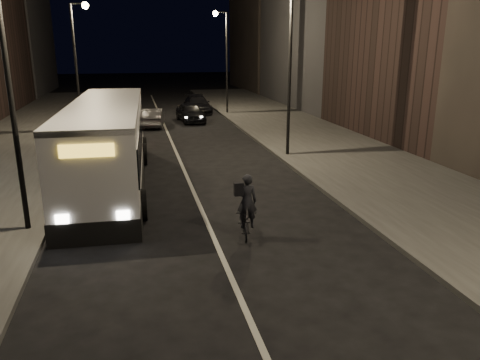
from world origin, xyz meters
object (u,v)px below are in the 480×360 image
streetlight_left_far (79,50)px  streetlight_left_near (15,56)px  cyclist_on_bicycle (246,215)px  car_far (197,104)px  streetlight_right_mid (285,51)px  car_near (190,113)px  car_mid (153,117)px  streetlight_right_far (224,49)px  city_bus (108,141)px

streetlight_left_far → streetlight_left_near: bearing=-90.0°
cyclist_on_bicycle → car_far: bearing=95.1°
streetlight_right_mid → streetlight_left_near: (-10.66, -8.00, 0.00)m
streetlight_right_mid → streetlight_left_near: size_ratio=1.00×
streetlight_left_near → car_near: 22.45m
streetlight_right_mid → car_far: 18.23m
car_near → car_mid: 3.24m
streetlight_left_near → car_near: size_ratio=1.94×
streetlight_left_near → streetlight_right_mid: bearing=36.9°
cyclist_on_bicycle → car_mid: size_ratio=0.51×
streetlight_right_far → streetlight_left_far: size_ratio=1.00×
city_bus → car_near: 16.74m
streetlight_right_mid → car_far: (-2.06, 17.51, -4.65)m
car_far → city_bus: bearing=-108.3°
streetlight_right_far → car_near: bearing=-134.4°
city_bus → cyclist_on_bicycle: bearing=-55.2°
car_far → cyclist_on_bicycle: bearing=-95.6°
cyclist_on_bicycle → car_far: 27.36m
car_near → cyclist_on_bicycle: bearing=-98.9°
streetlight_left_near → car_mid: (4.53, 19.18, -4.71)m
cyclist_on_bicycle → car_mid: 21.02m
city_bus → streetlight_right_far: bearing=67.8°
city_bus → streetlight_left_near: bearing=-111.1°
car_near → city_bus: bearing=-114.7°
streetlight_left_far → city_bus: 13.76m
streetlight_right_mid → cyclist_on_bicycle: size_ratio=4.02×
streetlight_right_mid → streetlight_left_far: (-10.66, 10.00, 0.00)m
streetlight_left_far → car_mid: 6.64m
car_far → car_near: bearing=-104.7°
streetlight_right_mid → streetlight_left_near: bearing=-143.1°
streetlight_right_far → city_bus: bearing=-114.2°
streetlight_right_mid → city_bus: size_ratio=0.63×
streetlight_left_far → car_near: streetlight_left_far is taller
city_bus → car_far: (6.53, 20.66, -1.16)m
cyclist_on_bicycle → car_mid: bearing=104.8°
city_bus → car_far: bearing=74.5°
cyclist_on_bicycle → streetlight_right_far: bearing=90.3°
streetlight_right_far → cyclist_on_bicycle: size_ratio=4.02×
city_bus → car_near: bearing=73.4°
streetlight_left_far → cyclist_on_bicycle: (6.32, -19.76, -4.69)m
streetlight_left_near → cyclist_on_bicycle: size_ratio=4.02×
streetlight_right_far → city_bus: size_ratio=0.63×
car_mid → car_far: size_ratio=0.80×
car_mid → car_far: 7.53m
streetlight_right_far → car_far: bearing=143.8°
streetlight_left_near → streetlight_left_far: size_ratio=1.00×
streetlight_right_mid → car_near: 13.89m
car_near → streetlight_left_far: bearing=-166.2°
streetlight_right_far → car_mid: (-6.13, -4.82, -4.71)m
car_far → streetlight_left_far: bearing=-139.7°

